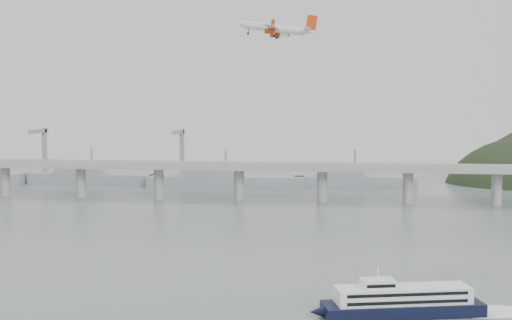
# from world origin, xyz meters

# --- Properties ---
(ground) EXTENTS (900.00, 900.00, 0.00)m
(ground) POSITION_xyz_m (0.00, 0.00, 0.00)
(ground) COLOR slate
(ground) RESTS_ON ground
(bridge) EXTENTS (800.00, 22.00, 23.90)m
(bridge) POSITION_xyz_m (-1.15, 200.00, 17.65)
(bridge) COLOR gray
(bridge) RESTS_ON ground
(distant_fleet) EXTENTS (453.00, 60.90, 40.00)m
(distant_fleet) POSITION_xyz_m (-155.36, 265.08, 6.22)
(distant_fleet) COLOR gray
(distant_fleet) RESTS_ON ground
(ferry) EXTENTS (70.65, 25.93, 13.55)m
(ferry) POSITION_xyz_m (50.32, -19.87, 3.68)
(ferry) COLOR black
(ferry) RESTS_ON ground
(airliner) EXTENTS (32.40, 29.50, 8.88)m
(airliner) POSITION_xyz_m (7.16, 61.75, 86.71)
(airliner) COLOR silver
(airliner) RESTS_ON ground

